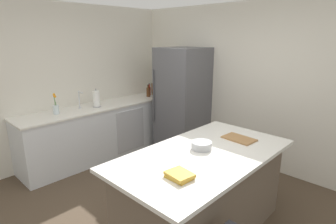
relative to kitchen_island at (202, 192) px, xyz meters
The scene contains 16 objects.
ground_plane 0.69m from the kitchen_island, 145.06° to the right, with size 7.20×7.20×0.00m, color #4C3D2D.
wall_rear 2.17m from the kitchen_island, 102.06° to the left, with size 6.00×0.10×2.60m, color silver.
wall_left 3.00m from the kitchen_island, behind, with size 0.10×6.00×2.60m, color silver.
counter_run_left 2.52m from the kitchen_island, behind, with size 0.68×2.88×0.92m.
kitchen_island is the anchor object (origin of this frame).
refrigerator 2.29m from the kitchen_island, 136.79° to the left, with size 0.77×0.78×1.89m.
sink_faucet 2.61m from the kitchen_island, behind, with size 0.15×0.05×0.30m.
flower_vase 2.61m from the kitchen_island, behind, with size 0.09×0.09×0.32m.
paper_towel_roll 2.53m from the kitchen_island, behind, with size 0.14×0.14×0.31m.
olive_oil_bottle 3.03m from the kitchen_island, 145.08° to the left, with size 0.06×0.06×0.28m.
whiskey_bottle 3.02m from the kitchen_island, 147.04° to the left, with size 0.07×0.07×0.34m.
hot_sauce_bottle 2.99m from the kitchen_island, 148.78° to the left, with size 0.06×0.06×0.24m.
syrup_bottle 2.86m from the kitchen_island, 149.69° to the left, with size 0.07×0.07×0.24m.
cookbook_stack 0.75m from the kitchen_island, 73.86° to the right, with size 0.24×0.21×0.05m.
mixing_bowl 0.50m from the kitchen_island, 141.93° to the left, with size 0.22×0.22×0.08m.
cutting_board 0.75m from the kitchen_island, 83.84° to the left, with size 0.37×0.25×0.02m.
Camera 1 is at (1.96, -1.83, 2.07)m, focal length 29.22 mm.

